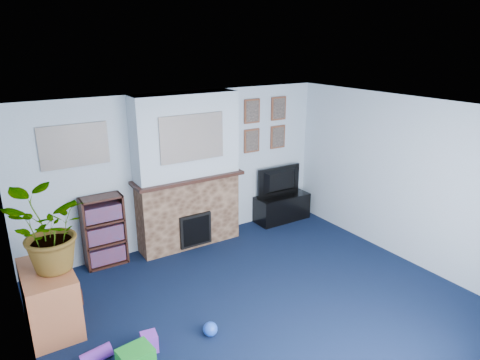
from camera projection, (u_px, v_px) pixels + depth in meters
floor at (263, 307)px, 5.25m from camera, size 5.00×4.50×0.01m
ceiling at (267, 112)px, 4.50m from camera, size 5.00×4.50×0.01m
wall_back at (182, 169)px, 6.68m from camera, size 5.00×0.04×2.40m
wall_front at (447, 322)px, 3.07m from camera, size 5.00×0.04×2.40m
wall_left at (24, 280)px, 3.61m from camera, size 0.04×4.50×2.40m
wall_right at (407, 181)px, 6.14m from camera, size 0.04×4.50×2.40m
chimney_breast at (187, 173)px, 6.52m from camera, size 1.72×0.50×2.40m
collage_main at (192, 138)px, 6.17m from camera, size 1.00×0.03×0.68m
collage_left at (74, 146)px, 5.71m from camera, size 0.90×0.03×0.58m
portrait_tl at (252, 111)px, 7.08m from camera, size 0.30×0.03×0.40m
portrait_tr at (278, 108)px, 7.35m from camera, size 0.30×0.03×0.40m
portrait_bl at (252, 141)px, 7.23m from camera, size 0.30×0.03×0.40m
portrait_br at (278, 137)px, 7.51m from camera, size 0.30×0.03×0.40m
tv_stand at (282, 208)px, 7.74m from camera, size 1.00×0.42×0.47m
television at (282, 182)px, 7.60m from camera, size 0.88×0.13×0.51m
bookshelf at (104, 232)px, 6.12m from camera, size 0.58×0.28×1.05m
sideboard at (50, 299)px, 4.81m from camera, size 0.52×0.93×0.73m
potted_plant at (45, 233)px, 4.53m from camera, size 0.96×0.88×0.91m
mantel_clock at (189, 172)px, 6.48m from camera, size 0.09×0.06×0.13m
mantel_candle at (209, 168)px, 6.65m from camera, size 0.05×0.05×0.16m
mantel_teddy at (159, 177)px, 6.23m from camera, size 0.14×0.14×0.14m
mantel_can at (232, 165)px, 6.87m from camera, size 0.06×0.06×0.12m
green_crate at (136, 359)px, 4.20m from camera, size 0.35×0.30×0.26m
toy_ball at (210, 328)px, 4.73m from camera, size 0.16×0.16×0.16m
toy_block at (149, 341)px, 4.50m from camera, size 0.19×0.19×0.20m
toy_tube at (97, 355)px, 4.35m from camera, size 0.33×0.15×0.19m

